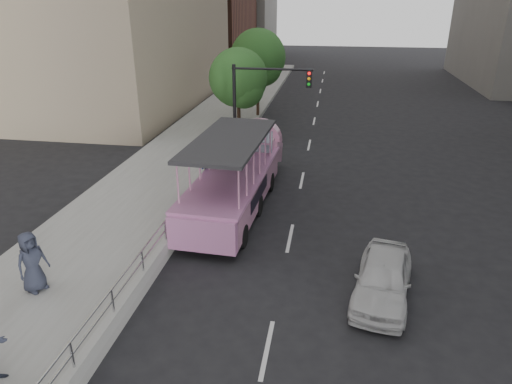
{
  "coord_description": "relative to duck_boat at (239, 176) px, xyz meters",
  "views": [
    {
      "loc": [
        2.25,
        -11.13,
        8.33
      ],
      "look_at": [
        -0.2,
        3.38,
        2.06
      ],
      "focal_mm": 32.0,
      "sensor_mm": 36.0,
      "label": 1
    }
  ],
  "objects": [
    {
      "name": "traffic_signal",
      "position": [
        -0.15,
        5.55,
        2.27
      ],
      "size": [
        4.2,
        0.32,
        5.2
      ],
      "color": "black",
      "rests_on": "ground"
    },
    {
      "name": "pedestrian_far",
      "position": [
        -4.55,
        -7.91,
        0.02
      ],
      "size": [
        0.92,
        1.09,
        1.9
      ],
      "primitive_type": "imported",
      "rotation": [
        0.0,
        0.0,
        1.16
      ],
      "color": "#282C3B",
      "rests_on": "sidewalk"
    },
    {
      "name": "duck_boat",
      "position": [
        0.0,
        0.0,
        0.0
      ],
      "size": [
        2.9,
        10.11,
        3.32
      ],
      "color": "black",
      "rests_on": "ground"
    },
    {
      "name": "street_tree_near",
      "position": [
        -1.75,
        8.98,
        2.59
      ],
      "size": [
        3.52,
        3.52,
        5.72
      ],
      "color": "#372419",
      "rests_on": "ground"
    },
    {
      "name": "street_tree_far",
      "position": [
        -1.55,
        14.98,
        3.07
      ],
      "size": [
        3.97,
        3.97,
        6.45
      ],
      "color": "#372419",
      "rests_on": "ground"
    },
    {
      "name": "kerb_wall",
      "position": [
        -1.57,
        -4.95,
        -0.75
      ],
      "size": [
        0.24,
        30.0,
        0.36
      ],
      "primitive_type": "cube",
      "color": "#9D9C97",
      "rests_on": "sidewalk"
    },
    {
      "name": "guardrail",
      "position": [
        -1.57,
        -4.95,
        -0.09
      ],
      "size": [
        0.07,
        22.0,
        0.71
      ],
      "color": "#B9B9BE",
      "rests_on": "kerb_wall"
    },
    {
      "name": "car",
      "position": [
        5.63,
        -6.16,
        -0.56
      ],
      "size": [
        2.27,
        4.15,
        1.34
      ],
      "primitive_type": "imported",
      "rotation": [
        0.0,
        0.0,
        -0.18
      ],
      "color": "silver",
      "rests_on": "ground"
    },
    {
      "name": "parking_sign",
      "position": [
        -1.31,
        -0.6,
        0.42
      ],
      "size": [
        0.15,
        0.58,
        2.61
      ],
      "color": "black",
      "rests_on": "ground"
    },
    {
      "name": "ground",
      "position": [
        1.55,
        -6.95,
        -1.23
      ],
      "size": [
        160.0,
        160.0,
        0.0
      ],
      "primitive_type": "plane",
      "color": "black"
    },
    {
      "name": "sidewalk",
      "position": [
        -4.2,
        3.05,
        -1.08
      ],
      "size": [
        5.5,
        80.0,
        0.3
      ],
      "primitive_type": "cube",
      "color": "#9C9C97",
      "rests_on": "ground"
    }
  ]
}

